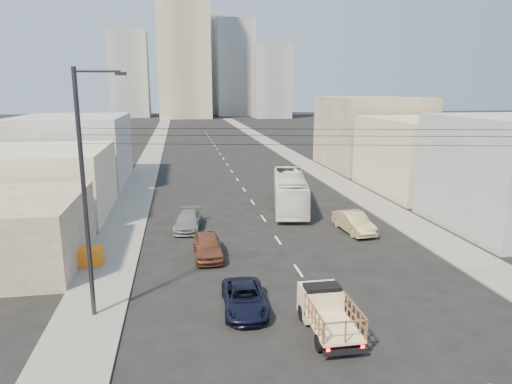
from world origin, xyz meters
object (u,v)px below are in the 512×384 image
object	(u,v)px
sedan_brown	(208,246)
sedan_tan	(354,222)
navy_pickup	(244,298)
sedan_grey	(188,221)
flatbed_pickup	(327,309)
streetlamp_left	(86,190)
crate_stack	(88,256)
city_bus	(290,191)

from	to	relation	value
sedan_brown	sedan_tan	world-z (taller)	sedan_tan
navy_pickup	sedan_grey	size ratio (longest dim) A/B	0.95
flatbed_pickup	sedan_brown	size ratio (longest dim) A/B	0.96
sedan_brown	streetlamp_left	xyz separation A→B (m)	(-6.00, -7.30, 5.65)
flatbed_pickup	crate_stack	world-z (taller)	flatbed_pickup
streetlamp_left	crate_stack	xyz separation A→B (m)	(-1.61, 6.89, -5.75)
flatbed_pickup	navy_pickup	bearing A→B (deg)	142.76
flatbed_pickup	navy_pickup	distance (m)	4.42
city_bus	streetlamp_left	bearing A→B (deg)	-116.11
crate_stack	navy_pickup	bearing A→B (deg)	-39.90
flatbed_pickup	streetlamp_left	world-z (taller)	streetlamp_left
navy_pickup	flatbed_pickup	bearing A→B (deg)	-35.06
flatbed_pickup	sedan_tan	world-z (taller)	flatbed_pickup
sedan_tan	streetlamp_left	world-z (taller)	streetlamp_left
sedan_brown	flatbed_pickup	bearing A→B (deg)	-65.91
sedan_brown	streetlamp_left	size ratio (longest dim) A/B	0.38
navy_pickup	sedan_grey	world-z (taller)	sedan_grey
sedan_tan	streetlamp_left	bearing A→B (deg)	-153.57
city_bus	sedan_brown	xyz separation A→B (m)	(-8.52, -11.81, -0.88)
navy_pickup	crate_stack	world-z (taller)	navy_pickup
navy_pickup	crate_stack	bearing A→B (deg)	142.28
navy_pickup	city_bus	world-z (taller)	city_bus
streetlamp_left	sedan_grey	bearing A→B (deg)	70.80
sedan_brown	sedan_grey	bearing A→B (deg)	99.45
streetlamp_left	sedan_brown	bearing A→B (deg)	50.61
crate_stack	sedan_grey	bearing A→B (deg)	47.34
sedan_tan	flatbed_pickup	bearing A→B (deg)	-121.16
flatbed_pickup	sedan_tan	bearing A→B (deg)	64.20
sedan_brown	streetlamp_left	distance (m)	11.01
flatbed_pickup	streetlamp_left	distance (m)	12.51
crate_stack	streetlamp_left	bearing A→B (deg)	-76.89
streetlamp_left	crate_stack	distance (m)	9.12
city_bus	sedan_grey	size ratio (longest dim) A/B	2.50
flatbed_pickup	sedan_brown	distance (m)	11.61
navy_pickup	crate_stack	xyz separation A→B (m)	(-8.94, 7.47, 0.05)
city_bus	sedan_tan	distance (m)	8.78
sedan_brown	sedan_tan	distance (m)	12.28
navy_pickup	streetlamp_left	world-z (taller)	streetlamp_left
sedan_brown	sedan_tan	size ratio (longest dim) A/B	0.96
sedan_grey	streetlamp_left	distance (m)	15.78
city_bus	streetlamp_left	size ratio (longest dim) A/B	1.00
sedan_brown	sedan_grey	xyz separation A→B (m)	(-1.16, 6.58, -0.09)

